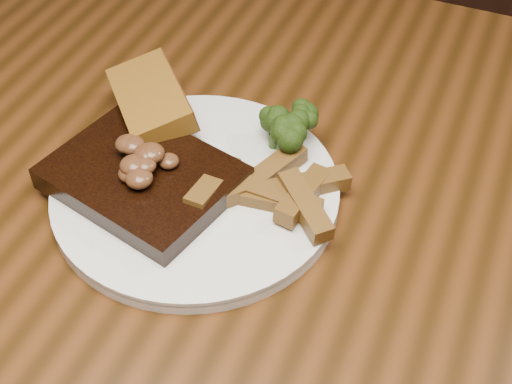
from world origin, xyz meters
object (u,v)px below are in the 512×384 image
garlic_bread (152,114)px  potato_wedges (263,186)px  chair_far (424,63)px  plate (196,192)px  steak (143,178)px  dining_table (269,271)px

garlic_bread → potato_wedges: 0.16m
chair_far → plate: size_ratio=3.16×
steak → potato_wedges: (0.11, 0.04, -0.00)m
plate → chair_far: bearing=80.8°
chair_far → plate: (-0.11, -0.68, 0.26)m
dining_table → garlic_bread: bearing=159.4°
plate → steak: size_ratio=1.64×
chair_far → garlic_bread: bearing=74.2°
chair_far → potato_wedges: size_ratio=8.64×
dining_table → plate: size_ratio=5.64×
chair_far → steak: chair_far is taller
dining_table → steak: size_ratio=9.24×
chair_far → garlic_bread: 0.70m
garlic_bread → potato_wedges: garlic_bread is taller
plate → garlic_bread: (-0.09, 0.07, 0.02)m
dining_table → garlic_bread: (-0.16, 0.06, 0.12)m
plate → steak: bearing=-158.4°
garlic_bread → steak: bearing=-20.6°
chair_far → steak: (-0.16, -0.70, 0.28)m
dining_table → chair_far: 0.69m
steak → garlic_bread: 0.10m
plate → potato_wedges: potato_wedges is taller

